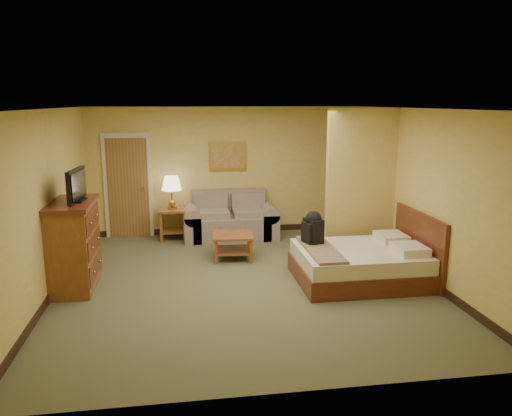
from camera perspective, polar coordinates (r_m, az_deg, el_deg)
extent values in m
plane|color=brown|center=(7.70, -1.42, -8.44)|extent=(6.00, 6.00, 0.00)
plane|color=white|center=(7.21, -1.53, 11.28)|extent=(6.00, 6.00, 0.00)
cube|color=#D2B659|center=(10.29, -3.58, 4.25)|extent=(5.50, 0.02, 2.60)
cube|color=#D2B659|center=(7.52, -22.74, 0.40)|extent=(0.02, 6.00, 2.60)
cube|color=#D2B659|center=(8.16, 18.08, 1.60)|extent=(0.02, 6.00, 2.60)
cube|color=#D2B659|center=(8.75, 11.86, 2.62)|extent=(1.20, 0.15, 2.60)
cube|color=beige|center=(10.31, -14.41, 2.50)|extent=(0.94, 0.06, 2.10)
cube|color=brown|center=(10.31, -14.41, 2.21)|extent=(0.80, 0.04, 2.00)
cylinder|color=#A17F3B|center=(10.23, -12.76, 2.22)|extent=(0.04, 0.12, 0.04)
cube|color=black|center=(10.52, -3.49, -2.46)|extent=(5.50, 0.02, 0.12)
cube|color=gray|center=(10.04, -2.89, -2.18)|extent=(1.53, 0.82, 0.46)
cube|color=gray|center=(10.28, -3.12, 0.85)|extent=(1.53, 0.20, 0.48)
cube|color=gray|center=(9.99, -7.27, -2.17)|extent=(0.33, 0.82, 0.51)
cube|color=gray|center=(10.13, 1.41, -1.87)|extent=(0.33, 0.82, 0.51)
cube|color=brown|center=(10.03, -9.54, -0.21)|extent=(0.56, 0.56, 0.04)
cube|color=brown|center=(10.13, -9.45, -2.56)|extent=(0.47, 0.47, 0.03)
cube|color=brown|center=(9.89, -10.78, -2.26)|extent=(0.06, 0.06, 0.57)
cube|color=brown|center=(9.88, -8.19, -2.18)|extent=(0.06, 0.06, 0.57)
cube|color=brown|center=(10.32, -10.70, -1.65)|extent=(0.06, 0.06, 0.57)
cube|color=brown|center=(10.32, -8.22, -1.58)|extent=(0.06, 0.06, 0.57)
cylinder|color=#A17F3B|center=(10.02, -9.54, 0.04)|extent=(0.20, 0.20, 0.04)
cylinder|color=#A17F3B|center=(9.97, -9.59, 1.45)|extent=(0.03, 0.03, 0.33)
cone|color=white|center=(9.93, -9.64, 2.81)|extent=(0.39, 0.39, 0.27)
cube|color=brown|center=(8.70, -2.65, -3.10)|extent=(0.74, 0.74, 0.04)
cube|color=brown|center=(8.77, -2.63, -4.84)|extent=(0.64, 0.64, 0.03)
cube|color=brown|center=(8.45, -4.42, -5.11)|extent=(0.05, 0.05, 0.41)
cube|color=brown|center=(9.07, -0.97, -3.86)|extent=(0.05, 0.05, 0.41)
cube|color=#B78E3F|center=(10.24, -3.23, 5.90)|extent=(0.76, 0.03, 0.59)
cube|color=#9E6830|center=(10.22, -3.22, 5.89)|extent=(0.63, 0.02, 0.46)
cube|color=brown|center=(7.76, -20.09, -4.24)|extent=(0.57, 1.13, 1.24)
cube|color=#532113|center=(7.61, -20.44, 0.47)|extent=(0.64, 1.22, 0.06)
cube|color=black|center=(7.58, -19.73, 0.83)|extent=(0.22, 0.35, 0.03)
cube|color=black|center=(7.54, -19.85, 2.51)|extent=(0.12, 0.77, 0.46)
cube|color=#532113|center=(7.87, 11.62, -7.15)|extent=(1.89, 1.51, 0.28)
cube|color=#F1E9C5|center=(7.79, 11.70, -5.38)|extent=(1.83, 1.45, 0.23)
cube|color=#532113|center=(8.13, 18.11, -4.09)|extent=(0.06, 1.61, 1.04)
cube|color=white|center=(7.70, 17.16, -4.56)|extent=(0.43, 0.52, 0.13)
cube|color=white|center=(8.27, 15.19, -3.29)|extent=(0.43, 0.52, 0.13)
cube|color=olive|center=(7.56, 7.36, -4.71)|extent=(0.43, 1.42, 0.05)
cube|color=black|center=(7.79, 6.55, -2.73)|extent=(0.29, 0.36, 0.42)
sphere|color=black|center=(7.74, 6.59, -1.24)|extent=(0.25, 0.25, 0.25)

